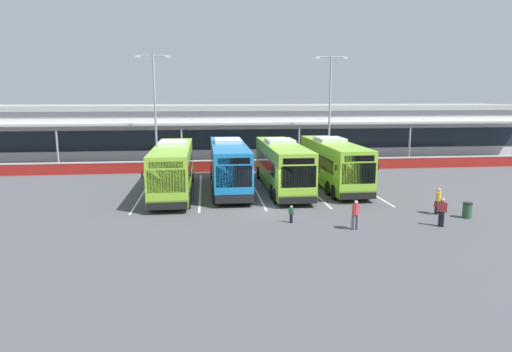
{
  "coord_description": "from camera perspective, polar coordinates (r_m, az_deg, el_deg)",
  "views": [
    {
      "loc": [
        -3.72,
        -27.3,
        7.14
      ],
      "look_at": [
        -0.28,
        3.0,
        1.6
      ],
      "focal_mm": 31.24,
      "sensor_mm": 36.0,
      "label": 1
    }
  ],
  "objects": [
    {
      "name": "pedestrian_with_handbag",
      "position": [
        29.18,
        22.3,
        -2.92
      ],
      "size": [
        0.56,
        0.57,
        1.62
      ],
      "color": "black",
      "rests_on": "ground"
    },
    {
      "name": "bay_stripe_mid_east",
      "position": [
        36.14,
        13.25,
        -1.37
      ],
      "size": [
        0.14,
        13.0,
        0.01
      ],
      "primitive_type": "cube",
      "color": "silver",
      "rests_on": "ground"
    },
    {
      "name": "pedestrian_in_dark_coat",
      "position": [
        24.53,
        12.64,
        -4.76
      ],
      "size": [
        0.48,
        0.4,
        1.62
      ],
      "color": "slate",
      "rests_on": "ground"
    },
    {
      "name": "coach_bus_left_centre",
      "position": [
        34.26,
        -3.5,
        1.29
      ],
      "size": [
        2.99,
        12.16,
        3.78
      ],
      "color": "#1972B7",
      "rests_on": "ground"
    },
    {
      "name": "lamp_post_west",
      "position": [
        44.59,
        -12.81,
        8.95
      ],
      "size": [
        3.24,
        0.28,
        11.0
      ],
      "color": "#9E9EA3",
      "rests_on": "ground"
    },
    {
      "name": "bay_stripe_centre",
      "position": [
        34.96,
        6.75,
        -1.55
      ],
      "size": [
        0.14,
        13.0,
        0.01
      ],
      "primitive_type": "cube",
      "color": "silver",
      "rests_on": "ground"
    },
    {
      "name": "pedestrian_child",
      "position": [
        25.38,
        4.54,
        -4.8
      ],
      "size": [
        0.3,
        0.26,
        1.0
      ],
      "color": "black",
      "rests_on": "ground"
    },
    {
      "name": "terminal_building",
      "position": [
        54.49,
        -2.56,
        5.94
      ],
      "size": [
        70.0,
        13.0,
        6.0
      ],
      "color": "silver",
      "rests_on": "ground"
    },
    {
      "name": "bay_stripe_mid_west",
      "position": [
        34.25,
        -0.11,
        -1.73
      ],
      "size": [
        0.14,
        13.0,
        0.01
      ],
      "primitive_type": "cube",
      "color": "silver",
      "rests_on": "ground"
    },
    {
      "name": "red_barrier_wall",
      "position": [
        42.47,
        -1.38,
        1.37
      ],
      "size": [
        60.0,
        0.4,
        1.1
      ],
      "color": "maroon",
      "rests_on": "ground"
    },
    {
      "name": "coach_bus_right_centre",
      "position": [
        35.84,
        9.8,
        1.56
      ],
      "size": [
        2.99,
        12.16,
        3.78
      ],
      "color": "#8CC633",
      "rests_on": "ground"
    },
    {
      "name": "coach_bus_leftmost",
      "position": [
        33.19,
        -10.58,
        0.84
      ],
      "size": [
        2.99,
        12.16,
        3.78
      ],
      "color": "#8CC633",
      "rests_on": "ground"
    },
    {
      "name": "pedestrian_near_bin",
      "position": [
        26.58,
        22.7,
        -4.15
      ],
      "size": [
        0.49,
        0.42,
        1.62
      ],
      "color": "black",
      "rests_on": "ground"
    },
    {
      "name": "bay_stripe_far_west",
      "position": [
        34.37,
        -14.17,
        -2.0
      ],
      "size": [
        0.14,
        13.0,
        0.01
      ],
      "primitive_type": "cube",
      "color": "silver",
      "rests_on": "ground"
    },
    {
      "name": "litter_bin",
      "position": [
        29.09,
        25.43,
        -3.98
      ],
      "size": [
        0.54,
        0.54,
        0.93
      ],
      "color": "#2D5133",
      "rests_on": "ground"
    },
    {
      "name": "lamp_post_centre",
      "position": [
        45.64,
        9.44,
        9.09
      ],
      "size": [
        3.24,
        0.28,
        11.0
      ],
      "color": "#9E9EA3",
      "rests_on": "ground"
    },
    {
      "name": "coach_bus_centre",
      "position": [
        34.17,
        3.34,
        1.26
      ],
      "size": [
        2.99,
        12.16,
        3.78
      ],
      "color": "#8CC633",
      "rests_on": "ground"
    },
    {
      "name": "ground_plane",
      "position": [
        28.46,
        1.24,
        -4.23
      ],
      "size": [
        200.0,
        200.0,
        0.0
      ],
      "primitive_type": "plane",
      "color": "#4C4C51"
    },
    {
      "name": "bay_stripe_west",
      "position": [
        34.05,
        -7.15,
        -1.88
      ],
      "size": [
        0.14,
        13.0,
        0.01
      ],
      "primitive_type": "cube",
      "color": "silver",
      "rests_on": "ground"
    }
  ]
}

